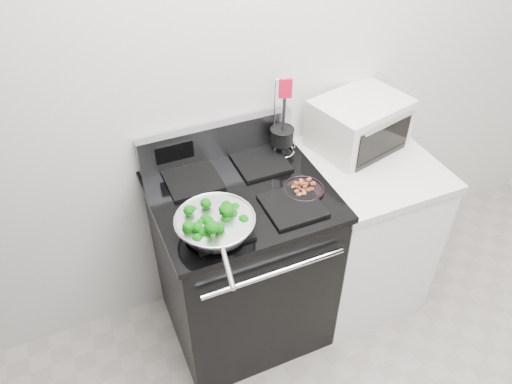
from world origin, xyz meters
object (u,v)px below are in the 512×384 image
bacon_plate (304,187)px  toaster_oven (359,123)px  skillet (215,224)px  gas_range (243,263)px  utensil_holder (282,140)px

bacon_plate → toaster_oven: size_ratio=0.36×
skillet → bacon_plate: skillet is taller
gas_range → toaster_oven: bearing=12.5°
gas_range → bacon_plate: (0.26, -0.10, 0.48)m
bacon_plate → utensil_holder: bearing=83.1°
bacon_plate → utensil_holder: 0.31m
gas_range → bacon_plate: size_ratio=6.16×
skillet → gas_range: bearing=55.6°
gas_range → toaster_oven: size_ratio=2.24×
gas_range → utensil_holder: (0.30, 0.21, 0.53)m
utensil_holder → toaster_oven: size_ratio=0.80×
utensil_holder → toaster_oven: utensil_holder is taller
skillet → bacon_plate: (0.45, 0.10, -0.03)m
skillet → utensil_holder: bearing=49.1°
bacon_plate → utensil_holder: (0.04, 0.31, 0.05)m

